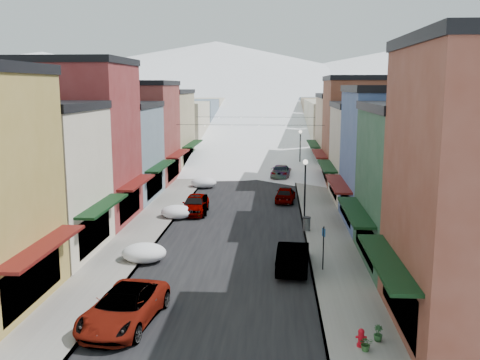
# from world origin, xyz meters

# --- Properties ---
(road) EXTENTS (10.00, 160.00, 0.01)m
(road) POSITION_xyz_m (0.00, 60.00, 0.01)
(road) COLOR black
(road) RESTS_ON ground
(sidewalk_left) EXTENTS (3.20, 160.00, 0.15)m
(sidewalk_left) POSITION_xyz_m (-6.60, 60.00, 0.07)
(sidewalk_left) COLOR gray
(sidewalk_left) RESTS_ON ground
(sidewalk_right) EXTENTS (3.20, 160.00, 0.15)m
(sidewalk_right) POSITION_xyz_m (6.60, 60.00, 0.07)
(sidewalk_right) COLOR gray
(sidewalk_right) RESTS_ON ground
(curb_left) EXTENTS (0.10, 160.00, 0.15)m
(curb_left) POSITION_xyz_m (-5.05, 60.00, 0.07)
(curb_left) COLOR slate
(curb_left) RESTS_ON ground
(curb_right) EXTENTS (0.10, 160.00, 0.15)m
(curb_right) POSITION_xyz_m (5.05, 60.00, 0.07)
(curb_right) COLOR slate
(curb_right) RESTS_ON ground
(bldg_l_cream) EXTENTS (11.30, 8.20, 9.50)m
(bldg_l_cream) POSITION_xyz_m (-13.19, 12.50, 4.76)
(bldg_l_cream) COLOR beige
(bldg_l_cream) RESTS_ON ground
(bldg_l_brick_near) EXTENTS (12.30, 8.20, 12.50)m
(bldg_l_brick_near) POSITION_xyz_m (-13.69, 20.50, 6.26)
(bldg_l_brick_near) COLOR maroon
(bldg_l_brick_near) RESTS_ON ground
(bldg_l_grayblue) EXTENTS (11.30, 9.20, 9.00)m
(bldg_l_grayblue) POSITION_xyz_m (-13.19, 29.00, 4.51)
(bldg_l_grayblue) COLOR slate
(bldg_l_grayblue) RESTS_ON ground
(bldg_l_brick_far) EXTENTS (13.30, 9.20, 11.00)m
(bldg_l_brick_far) POSITION_xyz_m (-14.19, 38.00, 5.51)
(bldg_l_brick_far) COLOR maroon
(bldg_l_brick_far) RESTS_ON ground
(bldg_l_tan) EXTENTS (11.30, 11.20, 10.00)m
(bldg_l_tan) POSITION_xyz_m (-13.19, 48.00, 5.01)
(bldg_l_tan) COLOR tan
(bldg_l_tan) RESTS_ON ground
(bldg_r_green) EXTENTS (11.30, 9.20, 9.50)m
(bldg_r_green) POSITION_xyz_m (13.19, 12.00, 4.76)
(bldg_r_green) COLOR #22472E
(bldg_r_green) RESTS_ON ground
(bldg_r_blue) EXTENTS (11.30, 9.20, 10.50)m
(bldg_r_blue) POSITION_xyz_m (13.19, 21.00, 5.26)
(bldg_r_blue) COLOR #3A5285
(bldg_r_blue) RESTS_ON ground
(bldg_r_cream) EXTENTS (12.30, 9.20, 9.00)m
(bldg_r_cream) POSITION_xyz_m (13.69, 30.00, 4.51)
(bldg_r_cream) COLOR beige
(bldg_r_cream) RESTS_ON ground
(bldg_r_brick_far) EXTENTS (13.30, 9.20, 11.50)m
(bldg_r_brick_far) POSITION_xyz_m (14.19, 39.00, 5.76)
(bldg_r_brick_far) COLOR brown
(bldg_r_brick_far) RESTS_ON ground
(bldg_r_tan) EXTENTS (11.30, 11.20, 9.50)m
(bldg_r_tan) POSITION_xyz_m (13.19, 49.00, 4.76)
(bldg_r_tan) COLOR tan
(bldg_r_tan) RESTS_ON ground
(distant_blocks) EXTENTS (34.00, 55.00, 8.00)m
(distant_blocks) POSITION_xyz_m (0.00, 83.00, 4.00)
(distant_blocks) COLOR gray
(distant_blocks) RESTS_ON ground
(mountain_ridge) EXTENTS (670.00, 340.00, 34.00)m
(mountain_ridge) POSITION_xyz_m (-19.47, 277.18, 14.36)
(mountain_ridge) COLOR silver
(mountain_ridge) RESTS_ON ground
(overhead_cables) EXTENTS (16.40, 15.04, 0.04)m
(overhead_cables) POSITION_xyz_m (0.00, 47.50, 6.20)
(overhead_cables) COLOR black
(overhead_cables) RESTS_ON ground
(car_white_suv) EXTENTS (3.33, 6.03, 1.60)m
(car_white_suv) POSITION_xyz_m (-3.68, 3.00, 0.80)
(car_white_suv) COLOR silver
(car_white_suv) RESTS_ON ground
(car_silver_sedan) EXTENTS (1.99, 4.79, 1.62)m
(car_silver_sedan) POSITION_xyz_m (-3.69, 23.90, 0.81)
(car_silver_sedan) COLOR #93969A
(car_silver_sedan) RESTS_ON ground
(car_dark_hatch) EXTENTS (1.95, 4.43, 1.41)m
(car_dark_hatch) POSITION_xyz_m (-3.50, 24.26, 0.71)
(car_dark_hatch) COLOR black
(car_dark_hatch) RESTS_ON ground
(car_silver_wagon) EXTENTS (1.92, 4.59, 1.32)m
(car_silver_wagon) POSITION_xyz_m (-4.30, 51.45, 0.66)
(car_silver_wagon) COLOR #93969A
(car_silver_wagon) RESTS_ON ground
(car_green_sedan) EXTENTS (2.09, 5.09, 1.64)m
(car_green_sedan) POSITION_xyz_m (4.00, 10.76, 0.82)
(car_green_sedan) COLOR black
(car_green_sedan) RESTS_ON ground
(car_gray_suv) EXTENTS (2.10, 4.35, 1.43)m
(car_gray_suv) POSITION_xyz_m (3.82, 29.00, 0.72)
(car_gray_suv) COLOR gray
(car_gray_suv) RESTS_ON ground
(car_black_sedan) EXTENTS (2.64, 5.41, 1.52)m
(car_black_sedan) POSITION_xyz_m (3.53, 42.08, 0.76)
(car_black_sedan) COLOR black
(car_black_sedan) RESTS_ON ground
(car_lane_silver) EXTENTS (2.39, 4.87, 1.60)m
(car_lane_silver) POSITION_xyz_m (-2.01, 51.41, 0.80)
(car_lane_silver) COLOR #A1A4A9
(car_lane_silver) RESTS_ON ground
(car_lane_white) EXTENTS (2.39, 5.17, 1.43)m
(car_lane_white) POSITION_xyz_m (0.71, 65.75, 0.72)
(car_lane_white) COLOR white
(car_lane_white) RESTS_ON ground
(fire_hydrant) EXTENTS (0.44, 0.33, 0.75)m
(fire_hydrant) POSITION_xyz_m (6.43, 1.37, 0.49)
(fire_hydrant) COLOR red
(fire_hydrant) RESTS_ON sidewalk_right
(parking_sign) EXTENTS (0.16, 0.32, 2.52)m
(parking_sign) POSITION_xyz_m (5.67, 10.44, 1.62)
(parking_sign) COLOR black
(parking_sign) RESTS_ON sidewalk_right
(trash_can) EXTENTS (0.58, 0.58, 0.99)m
(trash_can) POSITION_xyz_m (5.20, 18.78, 0.65)
(trash_can) COLOR #5B5F61
(trash_can) RESTS_ON sidewalk_right
(streetlamp_near) EXTENTS (0.39, 0.39, 4.73)m
(streetlamp_near) POSITION_xyz_m (5.20, 21.97, 3.14)
(streetlamp_near) COLOR black
(streetlamp_near) RESTS_ON sidewalk_right
(streetlamp_far) EXTENTS (0.41, 0.41, 4.93)m
(streetlamp_far) POSITION_xyz_m (5.88, 47.15, 3.26)
(streetlamp_far) COLOR black
(streetlamp_far) RESTS_ON sidewalk_right
(planter_near) EXTENTS (0.60, 0.53, 0.61)m
(planter_near) POSITION_xyz_m (6.58, 1.00, 0.45)
(planter_near) COLOR #2C5727
(planter_near) RESTS_ON sidewalk_right
(planter_far) EXTENTS (0.45, 0.45, 0.67)m
(planter_far) POSITION_xyz_m (7.20, 1.88, 0.48)
(planter_far) COLOR #275529
(planter_far) RESTS_ON sidewalk_right
(snow_pile_near) EXTENTS (2.67, 2.84, 1.13)m
(snow_pile_near) POSITION_xyz_m (-4.88, 11.59, 0.54)
(snow_pile_near) COLOR white
(snow_pile_near) RESTS_ON ground
(snow_pile_mid) EXTENTS (2.56, 2.77, 1.08)m
(snow_pile_mid) POSITION_xyz_m (-4.88, 22.26, 0.52)
(snow_pile_mid) COLOR white
(snow_pile_mid) RESTS_ON ground
(snow_pile_far) EXTENTS (2.63, 2.82, 1.11)m
(snow_pile_far) POSITION_xyz_m (-4.51, 35.35, 0.53)
(snow_pile_far) COLOR white
(snow_pile_far) RESTS_ON ground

